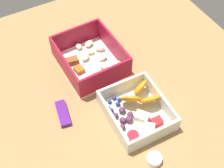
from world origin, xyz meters
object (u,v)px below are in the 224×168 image
(fruit_bowl, at_px, (137,110))
(paper_cup_liner, at_px, (154,159))
(candy_bar, at_px, (63,114))
(pasta_container, at_px, (91,60))

(fruit_bowl, bearing_deg, paper_cup_liner, 166.22)
(fruit_bowl, distance_m, candy_bar, 0.17)
(fruit_bowl, xyz_separation_m, candy_bar, (0.08, 0.15, -0.01))
(pasta_container, relative_size, fruit_bowl, 1.12)
(pasta_container, relative_size, paper_cup_liner, 5.43)
(pasta_container, height_order, paper_cup_liner, pasta_container)
(pasta_container, distance_m, candy_bar, 0.17)
(fruit_bowl, height_order, candy_bar, fruit_bowl)
(pasta_container, bearing_deg, paper_cup_liner, 178.07)
(fruit_bowl, relative_size, candy_bar, 2.28)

